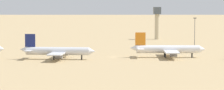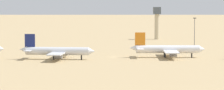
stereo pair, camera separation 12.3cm
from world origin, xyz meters
TOP-DOWN VIEW (x-y plane):
  - ground at (0.00, 0.00)m, footprint 4000.00×4000.00m
  - parked_jet_navy_3 at (-26.66, -10.46)m, footprint 35.65×30.12m
  - parked_jet_orange_4 at (25.50, -1.93)m, footprint 36.33×30.38m
  - control_tower at (30.28, 121.97)m, footprint 5.20×5.20m
  - light_pole_west at (49.07, 70.64)m, footprint 1.80×0.50m

SIDE VIEW (x-z plane):
  - ground at x=0.00m, z-range 0.00..0.00m
  - parked_jet_navy_3 at x=-26.66m, z-range -2.03..9.74m
  - parked_jet_orange_4 at x=25.50m, z-range -2.07..9.96m
  - light_pole_west at x=49.07m, z-range 1.22..17.93m
  - control_tower at x=30.28m, z-range 2.32..24.74m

